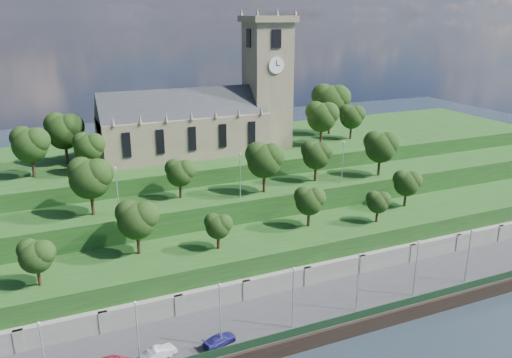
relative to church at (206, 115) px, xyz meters
name	(u,v)px	position (x,y,z in m)	size (l,w,h in m)	color
ground	(314,347)	(-0.79, -45.98, -22.52)	(320.00, 320.00, 0.00)	black
promenade	(293,316)	(-0.79, -39.98, -21.52)	(160.00, 12.00, 2.00)	#2D2D30
quay_wall	(315,340)	(-0.79, -46.03, -21.42)	(160.00, 0.50, 2.20)	black
fence	(313,327)	(-0.79, -45.38, -19.92)	(160.00, 0.10, 1.20)	#17331C
retaining_wall	(275,287)	(-0.79, -34.01, -20.02)	(160.00, 2.10, 5.00)	slate
embankment_lower	(259,260)	(-0.79, -27.98, -18.52)	(160.00, 12.00, 8.00)	#183E14
embankment_upper	(234,224)	(-0.79, -16.98, -16.52)	(160.00, 10.00, 12.00)	#183E14
hilltop	(199,181)	(-0.79, 4.02, -15.02)	(160.00, 32.00, 15.00)	#183E14
church	(206,115)	(0.00, 0.00, 0.00)	(38.60, 12.35, 27.60)	#70664E
trees_lower	(244,211)	(-3.12, -27.40, -9.78)	(66.81, 8.93, 8.28)	black
trees_upper	(253,160)	(2.32, -18.09, -4.77)	(59.12, 8.22, 9.12)	black
trees_hilltop	(235,117)	(5.92, -0.22, -0.92)	(71.21, 16.34, 11.59)	black
lamp_posts_promenade	(293,294)	(-2.79, -43.48, -15.47)	(60.36, 0.36, 8.85)	#B2B2B7
lamp_posts_upper	(240,172)	(-0.79, -19.98, -6.00)	(40.36, 0.36, 7.83)	#B2B2B7
car_middle	(158,353)	(-20.50, -42.76, -19.78)	(1.57, 4.49, 1.48)	#ABABB0
car_right	(220,340)	(-12.81, -43.12, -19.87)	(1.82, 4.47, 1.30)	navy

